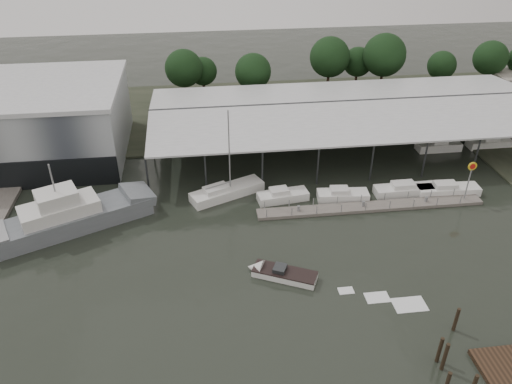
{
  "coord_description": "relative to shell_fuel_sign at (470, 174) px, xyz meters",
  "views": [
    {
      "loc": [
        -5.34,
        -38.75,
        33.62
      ],
      "look_at": [
        1.04,
        11.46,
        2.5
      ],
      "focal_mm": 35.0,
      "sensor_mm": 36.0,
      "label": 1
    }
  ],
  "objects": [
    {
      "name": "floating_dock",
      "position": [
        -12.0,
        0.01,
        -3.72
      ],
      "size": [
        28.0,
        2.0,
        1.4
      ],
      "color": "slate",
      "rests_on": "ground"
    },
    {
      "name": "moored_cruiser_2",
      "position": [
        -6.56,
        2.72,
        -3.31
      ],
      "size": [
        8.16,
        2.25,
        1.7
      ],
      "rotation": [
        0.0,
        0.0,
        0.01
      ],
      "color": "white",
      "rests_on": "ground"
    },
    {
      "name": "moored_cruiser_1",
      "position": [
        -14.94,
        2.45,
        -3.31
      ],
      "size": [
        6.53,
        2.78,
        1.7
      ],
      "rotation": [
        0.0,
        0.0,
        -0.09
      ],
      "color": "white",
      "rests_on": "ground"
    },
    {
      "name": "shell_fuel_sign",
      "position": [
        0.0,
        0.0,
        0.0
      ],
      "size": [
        1.1,
        0.18,
        5.55
      ],
      "color": "gray",
      "rests_on": "ground"
    },
    {
      "name": "moored_cruiser_3",
      "position": [
        -1.27,
        2.03,
        -3.31
      ],
      "size": [
        8.0,
        2.52,
        1.7
      ],
      "rotation": [
        0.0,
        0.0,
        -0.04
      ],
      "color": "white",
      "rests_on": "ground"
    },
    {
      "name": "horizon_tree_line",
      "position": [
        -3.66,
        37.5,
        2.58
      ],
      "size": [
        69.58,
        11.42,
        11.5
      ],
      "color": "black",
      "rests_on": "ground"
    },
    {
      "name": "land_strip_far",
      "position": [
        -27.0,
        32.01,
        -3.83
      ],
      "size": [
        140.0,
        30.0,
        0.3
      ],
      "color": "#3B3F2F",
      "rests_on": "ground"
    },
    {
      "name": "covered_boat_shed",
      "position": [
        -10.0,
        18.01,
        2.2
      ],
      "size": [
        58.24,
        24.0,
        6.96
      ],
      "color": "silver",
      "rests_on": "ground"
    },
    {
      "name": "white_sailboat",
      "position": [
        -29.35,
        5.01,
        -3.28
      ],
      "size": [
        9.78,
        6.23,
        11.72
      ],
      "rotation": [
        0.0,
        0.0,
        0.42
      ],
      "color": "white",
      "rests_on": "ground"
    },
    {
      "name": "moored_cruiser_0",
      "position": [
        -22.43,
        3.24,
        -3.31
      ],
      "size": [
        6.55,
        3.0,
        1.7
      ],
      "rotation": [
        0.0,
        0.0,
        0.13
      ],
      "color": "white",
      "rests_on": "ground"
    },
    {
      "name": "mooring_pilings",
      "position": [
        -13.69,
        -24.92,
        -2.84
      ],
      "size": [
        4.7,
        9.85,
        3.79
      ],
      "color": "#2D2316",
      "rests_on": "ground"
    },
    {
      "name": "storage_warehouse",
      "position": [
        -55.0,
        19.95,
        1.36
      ],
      "size": [
        24.5,
        20.5,
        10.5
      ],
      "color": "#9CA2A6",
      "rests_on": "ground"
    },
    {
      "name": "speedboat_underway",
      "position": [
        -25.2,
        -10.89,
        -3.53
      ],
      "size": [
        16.94,
        9.15,
        2.0
      ],
      "rotation": [
        0.0,
        0.0,
        2.69
      ],
      "color": "white",
      "rests_on": "ground"
    },
    {
      "name": "grey_trawler",
      "position": [
        -47.19,
        0.53,
        -2.35
      ],
      "size": [
        18.69,
        11.73,
        8.84
      ],
      "rotation": [
        0.0,
        0.0,
        0.43
      ],
      "color": "slate",
      "rests_on": "ground"
    },
    {
      "name": "ground",
      "position": [
        -27.0,
        -9.99,
        -3.93
      ],
      "size": [
        200.0,
        200.0,
        0.0
      ],
      "primitive_type": "plane",
      "color": "black",
      "rests_on": "ground"
    }
  ]
}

